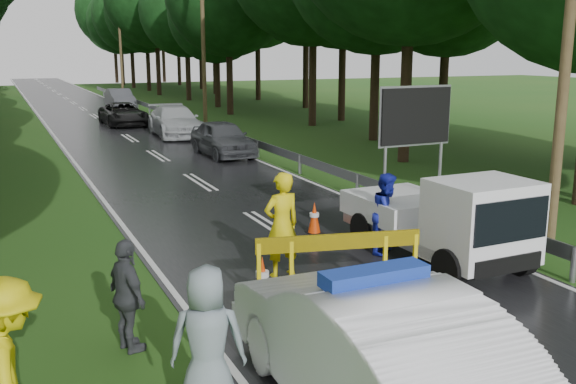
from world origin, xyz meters
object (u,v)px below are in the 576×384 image
civilian (387,214)px  queue_car_second (175,121)px  queue_car_first (223,138)px  queue_car_third (123,114)px  officer (282,225)px  barrier (339,250)px  police_sedan (372,351)px  queue_car_fourth (120,99)px  work_truck (445,218)px

civilian → queue_car_second: bearing=46.6°
queue_car_first → queue_car_third: (-1.70, 12.92, -0.07)m
officer → queue_car_third: 27.35m
barrier → queue_car_second: (3.10, 22.80, -0.15)m
barrier → queue_car_first: (3.28, 15.88, -0.18)m
officer → queue_car_second: bearing=-105.6°
queue_car_second → police_sedan: bearing=-97.0°
police_sedan → officer: bearing=-100.0°
queue_car_second → queue_car_fourth: size_ratio=1.17×
police_sedan → queue_car_second: 26.61m
officer → queue_car_first: bearing=-110.6°
police_sedan → civilian: size_ratio=3.00×
queue_car_first → barrier: bearing=-102.9°
police_sedan → officer: officer is taller
work_truck → queue_car_second: 21.90m
police_sedan → civilian: 6.51m
police_sedan → queue_car_third: bearing=-93.5°
barrier → queue_car_fourth: queue_car_fourth is taller
barrier → civilian: bearing=53.6°
police_sedan → queue_car_fourth: 43.61m
queue_car_fourth → civilian: bearing=-92.2°
work_truck → queue_car_first: work_truck is taller
police_sedan → barrier: 3.71m
police_sedan → queue_car_third: (3.03, 32.22, -0.20)m
barrier → queue_car_third: 28.84m
police_sedan → work_truck: bearing=-133.8°
barrier → officer: officer is taller
barrier → queue_car_first: bearing=91.4°
queue_car_second → queue_car_third: queue_car_second is taller
queue_car_fourth → barrier: bearing=-95.3°
queue_car_first → civilian: bearing=-95.4°
queue_car_third → queue_car_fourth: bearing=79.5°
work_truck → queue_car_second: work_truck is taller
work_truck → civilian: bearing=123.4°
police_sedan → work_truck: work_truck is taller
barrier → officer: bearing=118.0°
work_truck → queue_car_first: (0.32, 14.98, -0.22)m
work_truck → civilian: size_ratio=2.54×
police_sedan → queue_car_third: 32.36m
queue_car_first → queue_car_second: (-0.18, 6.92, 0.03)m
queue_car_third → queue_car_first: bearing=-83.8°
officer → queue_car_first: (3.69, 14.35, -0.29)m
queue_car_second → queue_car_first: bearing=-85.6°
police_sedan → civilian: police_sedan is taller
civilian → queue_car_third: civilian is taller
police_sedan → queue_car_fourth: size_ratio=1.16×
queue_car_first → queue_car_fourth: bearing=88.6°
work_truck → officer: 3.43m
work_truck → queue_car_fourth: 39.03m
work_truck → queue_car_fourth: (0.42, 39.02, -0.21)m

